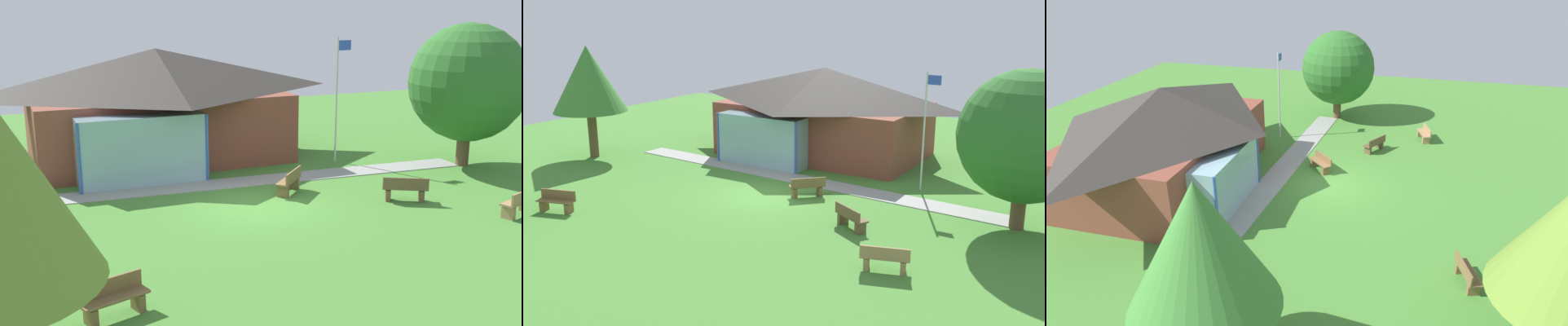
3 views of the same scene
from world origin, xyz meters
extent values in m
plane|color=#478433|center=(0.00, 0.00, 0.00)|extent=(44.00, 44.00, 0.00)
cube|color=brown|center=(-1.27, 7.76, 1.41)|extent=(10.22, 6.17, 2.81)
pyramid|color=#38332D|center=(-1.27, 7.76, 3.73)|extent=(11.22, 7.17, 1.83)
cube|color=#8CB2BF|center=(-2.80, 4.08, 1.27)|extent=(4.60, 1.20, 2.53)
cylinder|color=#3359B2|center=(-5.10, 3.48, 1.27)|extent=(0.12, 0.12, 2.53)
cylinder|color=#3359B2|center=(-0.50, 3.48, 1.27)|extent=(0.12, 0.12, 2.53)
cube|color=#999993|center=(0.00, 2.83, 0.01)|extent=(19.41, 2.49, 0.03)
cylinder|color=silver|center=(5.37, 4.28, 2.57)|extent=(0.08, 0.08, 5.15)
cube|color=blue|center=(5.67, 4.28, 4.80)|extent=(0.60, 0.02, 0.40)
cube|color=brown|center=(4.79, -1.47, 0.45)|extent=(1.52, 1.13, 0.06)
cube|color=brown|center=(4.32, -1.19, 0.20)|extent=(0.34, 0.43, 0.39)
cube|color=brown|center=(5.27, -1.74, 0.20)|extent=(0.34, 0.43, 0.39)
cube|color=brown|center=(4.70, -1.63, 0.66)|extent=(1.33, 0.80, 0.36)
cube|color=brown|center=(1.60, 0.91, 0.45)|extent=(1.37, 1.37, 0.06)
cube|color=brown|center=(1.21, 0.52, 0.20)|extent=(0.40, 0.40, 0.39)
cube|color=brown|center=(1.99, 1.30, 0.20)|extent=(0.40, 0.40, 0.39)
cube|color=brown|center=(1.74, 0.77, 0.66)|extent=(1.10, 1.11, 0.36)
cube|color=#9E7A51|center=(7.15, -4.11, 0.45)|extent=(1.56, 0.87, 0.06)
cube|color=#9E7A51|center=(6.63, -4.27, 0.20)|extent=(0.27, 0.43, 0.39)
cube|color=#9E7A51|center=(7.68, -3.94, 0.20)|extent=(0.27, 0.43, 0.39)
cube|color=#9E7A51|center=(7.21, -4.29, 0.66)|extent=(1.45, 0.51, 0.36)
cube|color=brown|center=(-5.72, -5.94, 0.45)|extent=(1.56, 0.87, 0.06)
cube|color=brown|center=(-5.19, -5.77, 0.20)|extent=(0.27, 0.43, 0.39)
cube|color=brown|center=(-6.24, -6.10, 0.20)|extent=(0.27, 0.43, 0.39)
cube|color=brown|center=(-5.77, -5.76, 0.66)|extent=(1.45, 0.51, 0.36)
cylinder|color=brown|center=(9.84, 1.68, 0.81)|extent=(0.51, 0.51, 1.63)
sphere|color=#2D6B28|center=(9.84, 1.68, 3.39)|extent=(4.69, 4.69, 4.69)
cone|color=#3D7F33|center=(-11.29, 0.74, 4.14)|extent=(3.76, 3.76, 3.38)
camera|label=1|loc=(-7.76, -18.54, 6.48)|focal=44.25mm
camera|label=2|loc=(13.10, -19.45, 7.74)|focal=40.14mm
camera|label=3|loc=(-18.95, -3.81, 10.25)|focal=31.28mm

